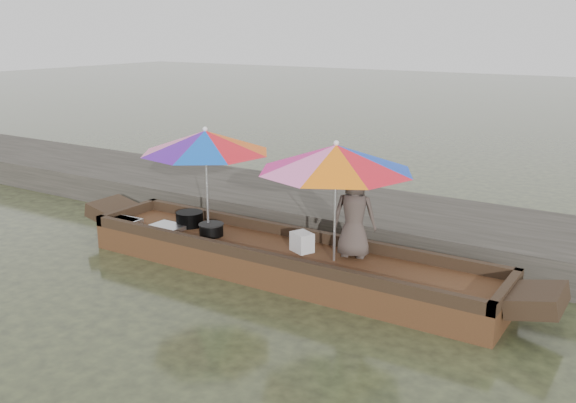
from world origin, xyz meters
The scene contains 11 objects.
water centered at (0.00, 0.00, 0.00)m, with size 80.00×80.00×0.00m, color #272A1C.
dock centered at (0.00, 2.20, 0.25)m, with size 22.00×2.20×0.50m, color #2D2B26.
boat_hull centered at (0.00, 0.00, 0.17)m, with size 5.92×1.20×0.35m, color #3F2515.
cooking_pot centered at (-1.78, 0.16, 0.46)m, with size 0.41×0.41×0.21m, color black.
tray_crayfish centered at (-2.66, -0.35, 0.39)m, with size 0.51×0.35×0.09m, color silver.
tray_scallop centered at (-1.95, -0.14, 0.38)m, with size 0.51×0.35×0.06m, color silver.
charcoal_grill centered at (-1.21, -0.04, 0.43)m, with size 0.34×0.34×0.16m, color black.
supply_bag centered at (0.23, 0.09, 0.48)m, with size 0.28×0.22×0.26m, color silver.
vendor centered at (0.89, 0.28, 0.92)m, with size 0.56×0.37×1.14m, color #483D37.
umbrella_bow centered at (-1.29, 0.00, 1.12)m, with size 1.83×1.83×1.55m, color #FF5A0C, non-canonical shape.
umbrella_stern centered at (0.76, 0.00, 1.12)m, with size 1.97×1.97×1.55m, color blue, non-canonical shape.
Camera 1 is at (4.39, -6.81, 3.24)m, focal length 40.00 mm.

